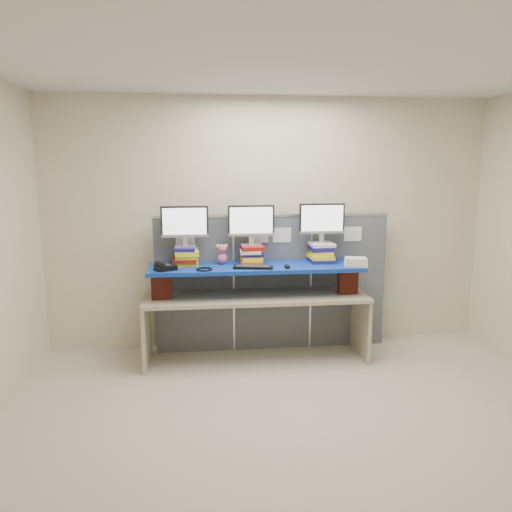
{
  "coord_description": "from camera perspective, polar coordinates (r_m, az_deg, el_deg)",
  "views": [
    {
      "loc": [
        -0.83,
        -3.57,
        2.08
      ],
      "look_at": [
        -0.22,
        1.48,
        1.13
      ],
      "focal_mm": 35.0,
      "sensor_mm": 36.0,
      "label": 1
    }
  ],
  "objects": [
    {
      "name": "brick_pier_right",
      "position": [
        5.38,
        10.43,
        -2.79
      ],
      "size": [
        0.2,
        0.11,
        0.27
      ],
      "primitive_type": "cube",
      "rotation": [
        0.0,
        0.0,
        -0.01
      ],
      "color": "maroon",
      "rests_on": "desk"
    },
    {
      "name": "monitor_left",
      "position": [
        5.21,
        -8.15,
        3.67
      ],
      "size": [
        0.49,
        0.14,
        0.42
      ],
      "rotation": [
        0.0,
        0.0,
        -0.01
      ],
      "color": "#ADAEB3",
      "rests_on": "book_stack_left"
    },
    {
      "name": "headset",
      "position": [
        5.0,
        -5.93,
        -1.51
      ],
      "size": [
        0.19,
        0.19,
        0.02
      ],
      "primitive_type": "torus",
      "rotation": [
        0.0,
        0.0,
        0.14
      ],
      "color": "black",
      "rests_on": "blue_board"
    },
    {
      "name": "monitor_center",
      "position": [
        5.24,
        -0.56,
        3.83
      ],
      "size": [
        0.49,
        0.14,
        0.42
      ],
      "rotation": [
        0.0,
        0.0,
        -0.01
      ],
      "color": "#ADAEB3",
      "rests_on": "book_stack_center"
    },
    {
      "name": "desk",
      "position": [
        5.31,
        0.0,
        -5.93
      ],
      "size": [
        2.34,
        0.7,
        0.71
      ],
      "rotation": [
        0.0,
        0.0,
        -0.01
      ],
      "color": "#B4A889",
      "rests_on": "ground"
    },
    {
      "name": "desk_phone",
      "position": [
        5.05,
        -10.39,
        -1.24
      ],
      "size": [
        0.25,
        0.24,
        0.08
      ],
      "rotation": [
        0.0,
        0.0,
        0.47
      ],
      "color": "black",
      "rests_on": "blue_board"
    },
    {
      "name": "blue_board",
      "position": [
        5.2,
        0.0,
        -1.3
      ],
      "size": [
        2.22,
        0.57,
        0.04
      ],
      "primitive_type": "cube",
      "rotation": [
        0.0,
        0.0,
        -0.01
      ],
      "color": "navy",
      "rests_on": "brick_pier_left"
    },
    {
      "name": "mouse",
      "position": [
        5.08,
        3.59,
        -1.18
      ],
      "size": [
        0.09,
        0.12,
        0.03
      ],
      "primitive_type": "ellipsoid",
      "rotation": [
        0.0,
        0.0,
        0.33
      ],
      "color": "black",
      "rests_on": "blue_board"
    },
    {
      "name": "brick_pier_left",
      "position": [
        5.17,
        -10.74,
        -3.35
      ],
      "size": [
        0.2,
        0.11,
        0.27
      ],
      "primitive_type": "cube",
      "rotation": [
        0.0,
        0.0,
        -0.01
      ],
      "color": "maroon",
      "rests_on": "desk"
    },
    {
      "name": "binder_stack",
      "position": [
        5.27,
        11.35,
        -0.67
      ],
      "size": [
        0.27,
        0.24,
        0.08
      ],
      "rotation": [
        0.0,
        0.0,
        -0.22
      ],
      "color": "beige",
      "rests_on": "blue_board"
    },
    {
      "name": "book_stack_right",
      "position": [
        5.41,
        7.45,
        0.4
      ],
      "size": [
        0.26,
        0.31,
        0.21
      ],
      "color": "navy",
      "rests_on": "blue_board"
    },
    {
      "name": "keyboard",
      "position": [
        5.05,
        -0.32,
        -1.28
      ],
      "size": [
        0.42,
        0.2,
        0.03
      ],
      "rotation": [
        0.0,
        0.0,
        -0.19
      ],
      "color": "black",
      "rests_on": "blue_board"
    },
    {
      "name": "book_stack_left",
      "position": [
        5.27,
        -8.03,
        0.04
      ],
      "size": [
        0.27,
        0.31,
        0.19
      ],
      "color": "yellow",
      "rests_on": "blue_board"
    },
    {
      "name": "room",
      "position": [
        3.73,
        6.09,
        0.05
      ],
      "size": [
        5.0,
        4.0,
        2.8
      ],
      "color": "beige",
      "rests_on": "ground"
    },
    {
      "name": "cubicle_partition",
      "position": [
        5.57,
        1.87,
        -2.98
      ],
      "size": [
        2.6,
        0.06,
        1.53
      ],
      "color": "#4E545C",
      "rests_on": "ground"
    },
    {
      "name": "monitor_right",
      "position": [
        5.37,
        7.53,
        4.03
      ],
      "size": [
        0.49,
        0.14,
        0.42
      ],
      "rotation": [
        0.0,
        0.0,
        -0.01
      ],
      "color": "#ADAEB3",
      "rests_on": "book_stack_right"
    },
    {
      "name": "plush_toy",
      "position": [
        5.25,
        -3.91,
        0.24
      ],
      "size": [
        0.13,
        0.09,
        0.21
      ],
      "rotation": [
        0.0,
        0.0,
        -0.05
      ],
      "color": "#E15588",
      "rests_on": "blue_board"
    },
    {
      "name": "book_stack_center",
      "position": [
        5.28,
        -0.53,
        0.18
      ],
      "size": [
        0.25,
        0.3,
        0.19
      ],
      "color": "#E15415",
      "rests_on": "blue_board"
    }
  ]
}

